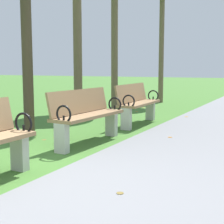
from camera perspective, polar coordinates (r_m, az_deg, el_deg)
name	(u,v)px	position (r m, az deg, el deg)	size (l,w,h in m)	color
ground_plane	(11,192)	(3.72, -16.55, -12.73)	(80.00, 80.00, 0.00)	#42722D
park_bench_2	(87,115)	(5.70, -4.27, -0.43)	(0.54, 1.62, 0.90)	#93704C
park_bench_3	(137,103)	(7.60, 4.23, 1.55)	(0.52, 1.61, 0.90)	#93704C
scattered_leaves	(122,134)	(6.47, 1.63, -3.71)	(4.79, 9.22, 0.02)	#BC842D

